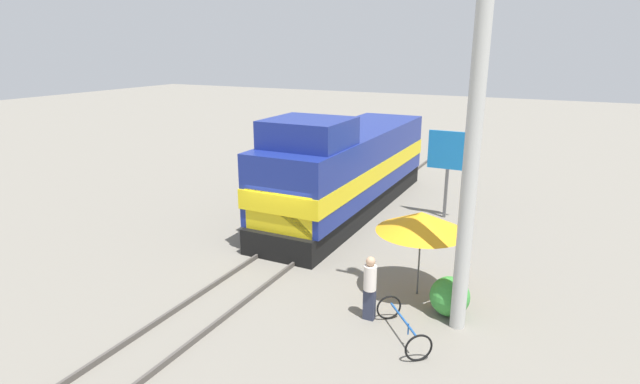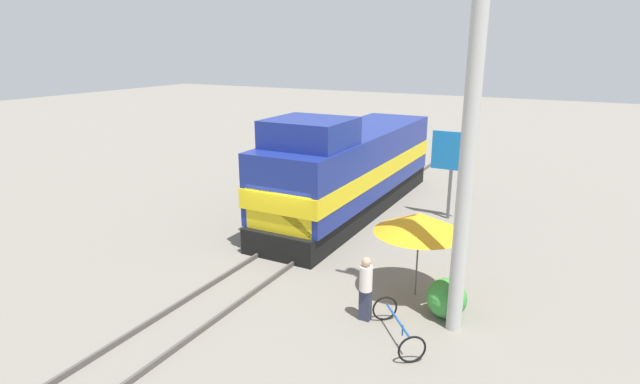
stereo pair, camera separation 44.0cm
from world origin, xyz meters
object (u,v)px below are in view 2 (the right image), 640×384
at_px(vendor_umbrella, 419,223).
at_px(utility_pole, 471,117).
at_px(person_bystander, 366,286).
at_px(locomotive, 348,170).
at_px(billboard_sign, 452,156).
at_px(bicycle, 398,327).

bearing_deg(vendor_umbrella, utility_pole, -41.83).
xyz_separation_m(utility_pole, person_bystander, (-2.18, -0.69, -4.47)).
bearing_deg(vendor_umbrella, person_bystander, -111.25).
distance_m(locomotive, billboard_sign, 4.32).
xyz_separation_m(locomotive, utility_pole, (6.33, -7.15, 3.54)).
bearing_deg(bicycle, billboard_sign, 57.13).
bearing_deg(billboard_sign, vendor_umbrella, -83.16).
height_order(locomotive, vendor_umbrella, locomotive).
bearing_deg(bicycle, utility_pole, 7.79).
bearing_deg(person_bystander, billboard_sign, 90.62).
bearing_deg(vendor_umbrella, bicycle, -82.62).
bearing_deg(person_bystander, vendor_umbrella, 68.75).
relative_size(utility_pole, vendor_umbrella, 4.19).
distance_m(utility_pole, vendor_umbrella, 3.73).
height_order(utility_pole, billboard_sign, utility_pole).
bearing_deg(utility_pole, bicycle, -132.36).
bearing_deg(locomotive, vendor_umbrella, -50.12).
bearing_deg(utility_pole, person_bystander, -162.50).
xyz_separation_m(utility_pole, bicycle, (-1.10, -1.21, -5.09)).
relative_size(billboard_sign, person_bystander, 2.06).
xyz_separation_m(vendor_umbrella, billboard_sign, (-0.86, 7.18, 0.43)).
height_order(utility_pole, bicycle, utility_pole).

